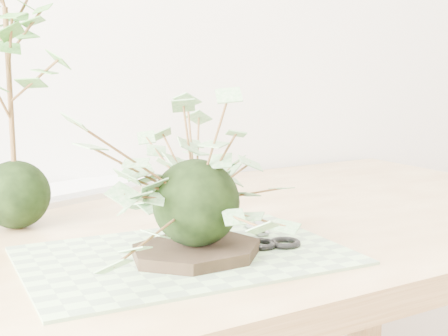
{
  "coord_description": "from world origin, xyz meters",
  "views": [
    {
      "loc": [
        -0.43,
        0.41,
        0.98
      ],
      "look_at": [
        0.0,
        1.14,
        0.84
      ],
      "focal_mm": 50.0,
      "sensor_mm": 36.0,
      "label": 1
    }
  ],
  "objects": [
    {
      "name": "stone_dish",
      "position": [
        -0.08,
        1.07,
        0.75
      ],
      "size": [
        0.17,
        0.17,
        0.01
      ],
      "primitive_type": "cylinder",
      "rotation": [
        0.0,
        0.0,
        -0.01
      ],
      "color": "black",
      "rests_on": "cutting_mat"
    },
    {
      "name": "scissors",
      "position": [
        0.04,
        1.08,
        0.75
      ],
      "size": [
        0.09,
        0.17,
        0.01
      ],
      "rotation": [
        0.0,
        0.0,
        -0.34
      ],
      "color": "gray",
      "rests_on": "cutting_mat"
    },
    {
      "name": "cutting_mat",
      "position": [
        -0.09,
        1.09,
        0.74
      ],
      "size": [
        0.42,
        0.3,
        0.0
      ],
      "primitive_type": "cube",
      "rotation": [
        0.0,
        0.0,
        -0.07
      ],
      "color": "slate",
      "rests_on": "desk"
    },
    {
      "name": "keyboard",
      "position": [
        -0.15,
        1.51,
        0.75
      ],
      "size": [
        0.47,
        0.27,
        0.02
      ],
      "rotation": [
        0.0,
        0.0,
        0.32
      ],
      "color": "#B9B9B9",
      "rests_on": "desk"
    },
    {
      "name": "desk",
      "position": [
        -0.1,
        1.23,
        0.65
      ],
      "size": [
        1.6,
        0.7,
        0.74
      ],
      "color": "tan",
      "rests_on": "ground_plane"
    },
    {
      "name": "ivy_kokedama",
      "position": [
        -0.08,
        1.07,
        0.86
      ],
      "size": [
        0.37,
        0.37,
        0.22
      ],
      "rotation": [
        0.0,
        0.0,
        -0.25
      ],
      "color": "black",
      "rests_on": "stone_dish"
    },
    {
      "name": "maple_kokedama",
      "position": [
        -0.24,
        1.35,
        1.04
      ],
      "size": [
        0.26,
        0.26,
        0.42
      ],
      "rotation": [
        0.0,
        0.0,
        0.16
      ],
      "color": "black",
      "rests_on": "desk"
    }
  ]
}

